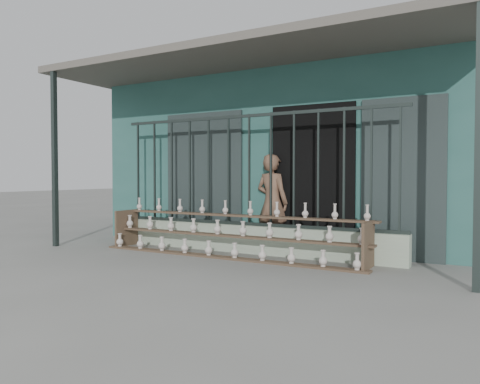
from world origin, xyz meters
The scene contains 6 objects.
ground centered at (0.00, 0.00, 0.00)m, with size 60.00×60.00×0.00m, color slate.
workshop_building centered at (0.00, 4.23, 1.62)m, with size 7.40×6.60×3.21m.
parapet_wall centered at (0.00, 1.30, 0.23)m, with size 5.00×0.20×0.45m, color #A6B89D.
security_fence centered at (0.00, 1.30, 1.35)m, with size 5.00×0.04×1.80m.
shelf_rack centered at (-0.12, 0.89, 0.36)m, with size 4.50×0.68×0.85m.
elderly_woman centered at (0.23, 1.69, 0.81)m, with size 0.59×0.39×1.62m, color brown.
Camera 1 is at (3.59, -5.36, 1.25)m, focal length 35.00 mm.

